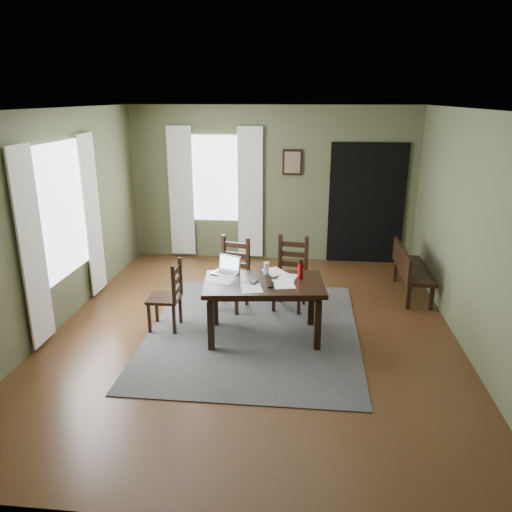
# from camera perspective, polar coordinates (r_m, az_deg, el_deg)

# --- Properties ---
(ground) EXTENTS (5.00, 6.00, 0.01)m
(ground) POSITION_cam_1_polar(r_m,az_deg,el_deg) (6.39, -0.28, -8.58)
(ground) COLOR #492C16
(room_shell) EXTENTS (5.02, 6.02, 2.71)m
(room_shell) POSITION_cam_1_polar(r_m,az_deg,el_deg) (5.81, -0.31, 7.59)
(room_shell) COLOR #525839
(room_shell) RESTS_ON ground
(rug) EXTENTS (2.60, 3.20, 0.01)m
(rug) POSITION_cam_1_polar(r_m,az_deg,el_deg) (6.38, -0.28, -8.49)
(rug) COLOR #3E3E3E
(rug) RESTS_ON ground
(dining_table) EXTENTS (1.51, 1.00, 0.71)m
(dining_table) POSITION_cam_1_polar(r_m,az_deg,el_deg) (5.98, 0.90, -3.77)
(dining_table) COLOR black
(dining_table) RESTS_ON rug
(chair_end) EXTENTS (0.39, 0.39, 0.89)m
(chair_end) POSITION_cam_1_polar(r_m,az_deg,el_deg) (6.37, -10.03, -4.56)
(chair_end) COLOR black
(chair_end) RESTS_ON rug
(chair_back_left) EXTENTS (0.54, 0.54, 0.98)m
(chair_back_left) POSITION_cam_1_polar(r_m,az_deg,el_deg) (6.89, -2.79, -2.15)
(chair_back_left) COLOR black
(chair_back_left) RESTS_ON rug
(chair_back_right) EXTENTS (0.51, 0.51, 0.99)m
(chair_back_right) POSITION_cam_1_polar(r_m,az_deg,el_deg) (6.91, 3.97, -2.10)
(chair_back_right) COLOR black
(chair_back_right) RESTS_ON rug
(bench) EXTENTS (0.41, 1.29, 0.73)m
(bench) POSITION_cam_1_polar(r_m,az_deg,el_deg) (7.69, 17.12, -1.19)
(bench) COLOR black
(bench) RESTS_ON ground
(laptop) EXTENTS (0.38, 0.34, 0.21)m
(laptop) POSITION_cam_1_polar(r_m,az_deg,el_deg) (6.25, -3.31, -1.43)
(laptop) COLOR #B7B7BC
(laptop) RESTS_ON dining_table
(computer_mouse) EXTENTS (0.09, 0.12, 0.04)m
(computer_mouse) POSITION_cam_1_polar(r_m,az_deg,el_deg) (5.89, -0.25, -3.03)
(computer_mouse) COLOR #3F3F42
(computer_mouse) RESTS_ON dining_table
(tv_remote) EXTENTS (0.05, 0.17, 0.02)m
(tv_remote) POSITION_cam_1_polar(r_m,az_deg,el_deg) (5.84, 1.72, -3.30)
(tv_remote) COLOR black
(tv_remote) RESTS_ON dining_table
(drinking_glass) EXTENTS (0.09, 0.09, 0.15)m
(drinking_glass) POSITION_cam_1_polar(r_m,az_deg,el_deg) (6.18, 1.19, -1.42)
(drinking_glass) COLOR silver
(drinking_glass) RESTS_ON dining_table
(water_bottle) EXTENTS (0.09, 0.09, 0.23)m
(water_bottle) POSITION_cam_1_polar(r_m,az_deg,el_deg) (6.05, 5.11, -1.61)
(water_bottle) COLOR #A90D10
(water_bottle) RESTS_ON dining_table
(paper_a) EXTENTS (0.29, 0.35, 0.00)m
(paper_a) POSITION_cam_1_polar(r_m,az_deg,el_deg) (6.02, -3.70, -2.75)
(paper_a) COLOR white
(paper_a) RESTS_ON dining_table
(paper_b) EXTENTS (0.30, 0.36, 0.00)m
(paper_b) POSITION_cam_1_polar(r_m,az_deg,el_deg) (5.89, 3.20, -3.21)
(paper_b) COLOR white
(paper_b) RESTS_ON dining_table
(paper_c) EXTENTS (0.36, 0.38, 0.00)m
(paper_c) POSITION_cam_1_polar(r_m,az_deg,el_deg) (6.29, 2.11, -1.80)
(paper_c) COLOR white
(paper_c) RESTS_ON dining_table
(paper_d) EXTENTS (0.25, 0.31, 0.00)m
(paper_d) POSITION_cam_1_polar(r_m,az_deg,el_deg) (6.10, 3.60, -2.47)
(paper_d) COLOR white
(paper_d) RESTS_ON dining_table
(paper_e) EXTENTS (0.30, 0.35, 0.00)m
(paper_e) POSITION_cam_1_polar(r_m,az_deg,el_deg) (5.76, -0.52, -3.69)
(paper_e) COLOR white
(paper_e) RESTS_ON dining_table
(window_left) EXTENTS (0.01, 1.30, 1.70)m
(window_left) POSITION_cam_1_polar(r_m,az_deg,el_deg) (6.80, -21.37, 4.83)
(window_left) COLOR white
(window_left) RESTS_ON ground
(window_back) EXTENTS (1.00, 0.01, 1.50)m
(window_back) POSITION_cam_1_polar(r_m,az_deg,el_deg) (8.92, -4.67, 8.83)
(window_back) COLOR white
(window_back) RESTS_ON ground
(curtain_left_near) EXTENTS (0.03, 0.48, 2.30)m
(curtain_left_near) POSITION_cam_1_polar(r_m,az_deg,el_deg) (6.15, -24.24, 0.77)
(curtain_left_near) COLOR silver
(curtain_left_near) RESTS_ON ground
(curtain_left_far) EXTENTS (0.03, 0.48, 2.30)m
(curtain_left_far) POSITION_cam_1_polar(r_m,az_deg,el_deg) (7.55, -18.19, 4.42)
(curtain_left_far) COLOR silver
(curtain_left_far) RESTS_ON ground
(curtain_back_left) EXTENTS (0.44, 0.03, 2.30)m
(curtain_back_left) POSITION_cam_1_polar(r_m,az_deg,el_deg) (9.06, -8.55, 7.24)
(curtain_back_left) COLOR silver
(curtain_back_left) RESTS_ON ground
(curtain_back_right) EXTENTS (0.44, 0.03, 2.30)m
(curtain_back_right) POSITION_cam_1_polar(r_m,az_deg,el_deg) (8.84, -0.68, 7.16)
(curtain_back_right) COLOR silver
(curtain_back_right) RESTS_ON ground
(framed_picture) EXTENTS (0.34, 0.03, 0.44)m
(framed_picture) POSITION_cam_1_polar(r_m,az_deg,el_deg) (8.73, 4.18, 10.64)
(framed_picture) COLOR black
(framed_picture) RESTS_ON ground
(doorway_back) EXTENTS (1.30, 0.03, 2.10)m
(doorway_back) POSITION_cam_1_polar(r_m,az_deg,el_deg) (8.90, 12.52, 5.83)
(doorway_back) COLOR black
(doorway_back) RESTS_ON ground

